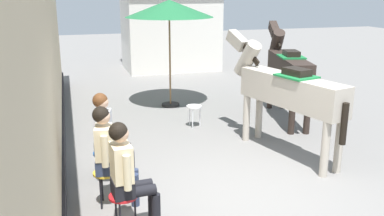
# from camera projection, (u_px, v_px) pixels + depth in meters

# --- Properties ---
(ground_plane) EXTENTS (40.00, 40.00, 0.00)m
(ground_plane) POSITION_uv_depth(u_px,v_px,m) (186.00, 133.00, 8.71)
(ground_plane) COLOR slate
(pub_facade_wall) EXTENTS (0.34, 14.00, 3.40)m
(pub_facade_wall) POSITION_uv_depth(u_px,v_px,m) (44.00, 82.00, 6.21)
(pub_facade_wall) COLOR #CCB793
(pub_facade_wall) RESTS_ON ground_plane
(distant_cottage) EXTENTS (3.40, 2.60, 3.50)m
(distant_cottage) POSITION_uv_depth(u_px,v_px,m) (169.00, 18.00, 15.24)
(distant_cottage) COLOR silver
(distant_cottage) RESTS_ON ground_plane
(seated_visitor_near) EXTENTS (0.61, 0.49, 1.39)m
(seated_visitor_near) POSITION_uv_depth(u_px,v_px,m) (127.00, 171.00, 5.02)
(seated_visitor_near) COLOR red
(seated_visitor_near) RESTS_ON ground_plane
(seated_visitor_middle) EXTENTS (0.61, 0.49, 1.39)m
(seated_visitor_middle) POSITION_uv_depth(u_px,v_px,m) (109.00, 151.00, 5.65)
(seated_visitor_middle) COLOR gold
(seated_visitor_middle) RESTS_ON ground_plane
(seated_visitor_far) EXTENTS (0.61, 0.48, 1.39)m
(seated_visitor_far) POSITION_uv_depth(u_px,v_px,m) (108.00, 133.00, 6.33)
(seated_visitor_far) COLOR #194C99
(seated_visitor_far) RESTS_ON ground_plane
(saddled_horse_near) EXTENTS (1.06, 2.93, 2.06)m
(saddled_horse_near) POSITION_uv_depth(u_px,v_px,m) (286.00, 90.00, 7.38)
(saddled_horse_near) COLOR #B2A899
(saddled_horse_near) RESTS_ON ground_plane
(saddled_horse_far) EXTENTS (0.98, 2.95, 2.06)m
(saddled_horse_far) POSITION_uv_depth(u_px,v_px,m) (287.00, 68.00, 9.41)
(saddled_horse_far) COLOR #2D231E
(saddled_horse_far) RESTS_ON ground_plane
(cafe_parasol) EXTENTS (2.10, 2.10, 2.58)m
(cafe_parasol) POSITION_uv_depth(u_px,v_px,m) (169.00, 9.00, 10.07)
(cafe_parasol) COLOR black
(cafe_parasol) RESTS_ON ground_plane
(spare_stool_white) EXTENTS (0.32, 0.32, 0.46)m
(spare_stool_white) POSITION_uv_depth(u_px,v_px,m) (194.00, 108.00, 9.01)
(spare_stool_white) COLOR white
(spare_stool_white) RESTS_ON ground_plane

